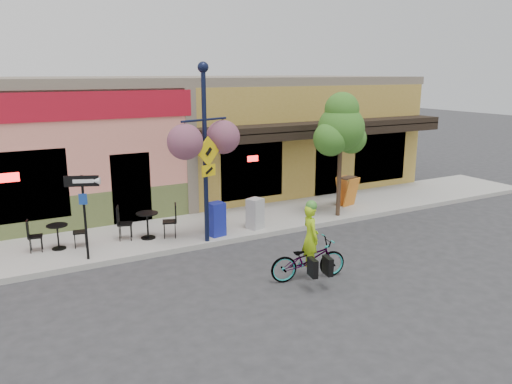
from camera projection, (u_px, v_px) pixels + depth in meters
ground at (272, 243)px, 14.01m from camera, size 90.00×90.00×0.00m
sidewalk at (240, 222)px, 15.70m from camera, size 24.00×3.00×0.15m
curb at (263, 235)px, 14.47m from camera, size 24.00×0.12×0.15m
building at (177, 135)px, 19.87m from camera, size 18.20×8.20×4.50m
bicycle at (308, 259)px, 11.48m from camera, size 1.91×0.97×0.96m
cyclist_rider at (310, 247)px, 11.44m from camera, size 0.46×0.61×1.52m
lamp_post at (205, 155)px, 13.17m from camera, size 1.65×1.07×4.80m
one_way_sign at (85, 218)px, 12.16m from camera, size 0.82×0.46×2.13m
cafe_set_left at (58, 233)px, 13.01m from camera, size 1.53×0.93×0.86m
cafe_set_right at (147, 222)px, 13.84m from camera, size 1.78×1.29×0.97m
newspaper_box_blue at (216, 219)px, 14.08m from camera, size 0.49×0.46×0.96m
newspaper_box_grey at (255, 214)px, 14.73m from camera, size 0.54×0.51×0.91m
street_tree at (340, 155)px, 15.73m from camera, size 2.00×2.00×3.99m
sandwich_board at (352, 192)px, 17.14m from camera, size 0.70×0.58×1.02m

